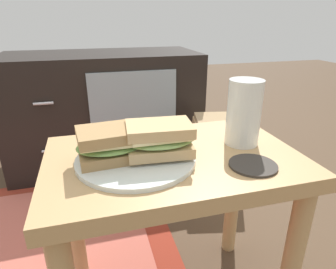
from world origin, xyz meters
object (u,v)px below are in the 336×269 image
(sandwich_back, at_px, (159,139))
(paper_bag, at_px, (217,152))
(beer_glass, at_px, (244,114))
(tv_cabinet, at_px, (105,109))
(plate, at_px, (136,159))
(sandwich_front, at_px, (111,144))
(coaster, at_px, (253,165))

(sandwich_back, height_order, paper_bag, sandwich_back)
(sandwich_back, xyz_separation_m, beer_glass, (0.21, 0.03, 0.03))
(tv_cabinet, relative_size, paper_bag, 2.84)
(plate, bearing_deg, beer_glass, 5.31)
(sandwich_front, distance_m, paper_bag, 0.82)
(paper_bag, bearing_deg, plate, -129.70)
(plate, relative_size, coaster, 2.57)
(sandwich_front, bearing_deg, plate, -9.01)
(sandwich_front, relative_size, paper_bag, 0.44)
(sandwich_front, distance_m, coaster, 0.30)
(tv_cabinet, relative_size, sandwich_front, 6.48)
(tv_cabinet, xyz_separation_m, beer_glass, (0.27, -0.93, 0.24))
(tv_cabinet, distance_m, beer_glass, 1.00)
(plate, distance_m, sandwich_back, 0.07)
(plate, relative_size, sandwich_back, 1.66)
(sandwich_back, bearing_deg, beer_glass, 8.64)
(sandwich_front, relative_size, sandwich_back, 0.97)
(sandwich_front, height_order, coaster, sandwich_front)
(plate, bearing_deg, sandwich_back, -9.01)
(beer_glass, distance_m, paper_bag, 0.68)
(tv_cabinet, bearing_deg, sandwich_front, -92.50)
(paper_bag, bearing_deg, tv_cabinet, 139.55)
(sandwich_front, xyz_separation_m, beer_glass, (0.31, 0.02, 0.03))
(beer_glass, height_order, paper_bag, beer_glass)
(tv_cabinet, height_order, plate, tv_cabinet)
(plate, relative_size, sandwich_front, 1.72)
(sandwich_front, height_order, sandwich_back, sandwich_back)
(beer_glass, relative_size, coaster, 1.57)
(tv_cabinet, height_order, beer_glass, beer_glass)
(plate, xyz_separation_m, sandwich_back, (0.05, -0.01, 0.04))
(plate, bearing_deg, tv_cabinet, 90.50)
(beer_glass, bearing_deg, sandwich_front, -176.98)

